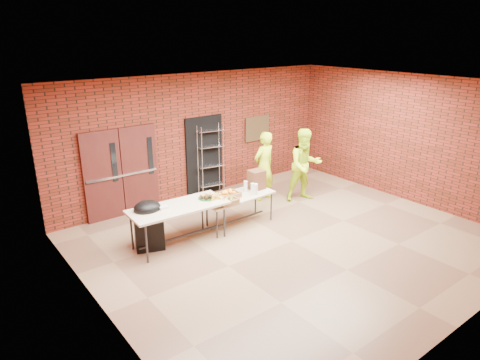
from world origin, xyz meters
The scene contains 19 objects.
room centered at (0.00, 0.00, 1.60)m, with size 8.08×7.08×3.28m.
double_doors centered at (-2.20, 3.44, 1.05)m, with size 1.78×0.12×2.10m.
dark_doorway centered at (0.10, 3.46, 1.05)m, with size 1.10×0.06×2.10m, color black.
bronze_plaque centered at (1.90, 3.45, 1.55)m, with size 0.85×0.04×0.70m, color #45321B.
wire_rack centered at (0.21, 3.32, 0.95)m, with size 0.69×0.23×1.90m, color #B6B5BD, non-canonical shape.
table_left centered at (-1.90, 1.37, 0.76)m, with size 2.05×0.93×0.83m.
table_right centered at (-0.41, 1.35, 0.64)m, with size 1.73×0.78×0.70m.
basket_bananas centered at (-1.14, 1.26, 0.76)m, with size 0.45×0.35×0.14m.
basket_oranges centered at (-0.63, 1.38, 0.76)m, with size 0.47×0.36×0.14m.
basket_apples centered at (-0.86, 1.13, 0.76)m, with size 0.43×0.33×0.13m.
muffin_tray centered at (-1.21, 1.36, 0.87)m, with size 0.37×0.37×0.09m.
napkin_box centered at (-2.20, 1.41, 0.86)m, with size 0.18×0.12×0.06m, color silver.
coffee_dispenser centered at (0.20, 1.43, 0.93)m, with size 0.34×0.30×0.45m, color #53331C.
cup_stack_front centered at (-0.09, 1.21, 0.83)m, with size 0.09×0.09×0.26m, color silver.
cup_stack_mid centered at (-0.05, 1.14, 0.83)m, with size 0.09×0.09×0.26m, color silver.
cup_stack_back centered at (-0.12, 1.43, 0.83)m, with size 0.09×0.09×0.26m, color silver.
covered_grill centered at (-2.48, 1.57, 0.51)m, with size 0.68×0.63×1.02m.
volunteer_woman centered at (1.07, 2.18, 0.90)m, with size 0.65×0.43×1.79m, color #BFEC1A.
volunteer_man centered at (1.88, 1.53, 0.94)m, with size 0.91×0.71×1.87m, color #BFEC1A.
Camera 1 is at (-5.77, -5.69, 4.16)m, focal length 32.00 mm.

